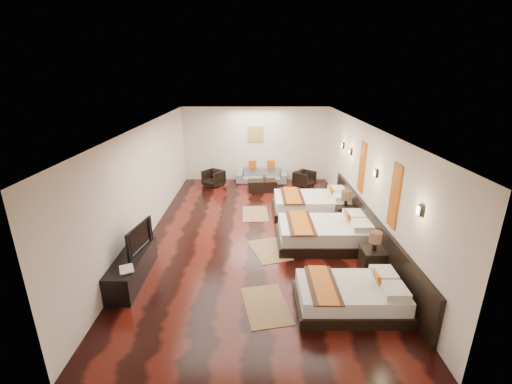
{
  "coord_description": "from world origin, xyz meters",
  "views": [
    {
      "loc": [
        -0.01,
        -8.25,
        4.0
      ],
      "look_at": [
        0.01,
        0.07,
        1.1
      ],
      "focal_mm": 24.18,
      "sensor_mm": 36.0,
      "label": 1
    }
  ],
  "objects_px": {
    "bed_near": "(351,296)",
    "coffee_table": "(262,186)",
    "nightstand_a": "(373,258)",
    "armchair_right": "(304,179)",
    "tv_console": "(132,267)",
    "sofa": "(262,175)",
    "bed_mid": "(326,233)",
    "table_plant": "(265,177)",
    "armchair_left": "(214,178)",
    "nightstand_b": "(345,213)",
    "bed_far": "(313,204)",
    "figurine": "(141,231)",
    "book": "(119,271)",
    "tv": "(135,237)"
  },
  "relations": [
    {
      "from": "bed_mid",
      "to": "table_plant",
      "type": "distance_m",
      "value": 4.28
    },
    {
      "from": "armchair_left",
      "to": "armchair_right",
      "type": "distance_m",
      "value": 3.35
    },
    {
      "from": "tv_console",
      "to": "figurine",
      "type": "relative_size",
      "value": 5.47
    },
    {
      "from": "nightstand_a",
      "to": "armchair_right",
      "type": "height_order",
      "value": "nightstand_a"
    },
    {
      "from": "book",
      "to": "bed_near",
      "type": "bearing_deg",
      "value": -4.34
    },
    {
      "from": "bed_far",
      "to": "figurine",
      "type": "bearing_deg",
      "value": -147.53
    },
    {
      "from": "armchair_left",
      "to": "armchair_right",
      "type": "xyz_separation_m",
      "value": [
        3.34,
        -0.12,
        -0.0
      ]
    },
    {
      "from": "sofa",
      "to": "armchair_left",
      "type": "height_order",
      "value": "armchair_left"
    },
    {
      "from": "bed_near",
      "to": "sofa",
      "type": "relative_size",
      "value": 1.0
    },
    {
      "from": "nightstand_b",
      "to": "tv",
      "type": "relative_size",
      "value": 1.01
    },
    {
      "from": "book",
      "to": "armchair_left",
      "type": "distance_m",
      "value": 6.76
    },
    {
      "from": "nightstand_b",
      "to": "coffee_table",
      "type": "height_order",
      "value": "nightstand_b"
    },
    {
      "from": "bed_mid",
      "to": "nightstand_b",
      "type": "distance_m",
      "value": 1.38
    },
    {
      "from": "bed_mid",
      "to": "nightstand_a",
      "type": "height_order",
      "value": "nightstand_a"
    },
    {
      "from": "nightstand_a",
      "to": "armchair_left",
      "type": "xyz_separation_m",
      "value": [
        -4.0,
        5.85,
        -0.03
      ]
    },
    {
      "from": "tv",
      "to": "armchair_left",
      "type": "relative_size",
      "value": 1.48
    },
    {
      "from": "tv_console",
      "to": "book",
      "type": "distance_m",
      "value": 0.66
    },
    {
      "from": "book",
      "to": "table_plant",
      "type": "xyz_separation_m",
      "value": [
        2.82,
        6.13,
        -0.04
      ]
    },
    {
      "from": "bed_near",
      "to": "nightstand_a",
      "type": "distance_m",
      "value": 1.39
    },
    {
      "from": "sofa",
      "to": "armchair_left",
      "type": "relative_size",
      "value": 2.86
    },
    {
      "from": "bed_near",
      "to": "coffee_table",
      "type": "distance_m",
      "value": 6.6
    },
    {
      "from": "bed_far",
      "to": "table_plant",
      "type": "xyz_separation_m",
      "value": [
        -1.38,
        2.12,
        0.22
      ]
    },
    {
      "from": "bed_mid",
      "to": "sofa",
      "type": "relative_size",
      "value": 1.2
    },
    {
      "from": "nightstand_a",
      "to": "coffee_table",
      "type": "xyz_separation_m",
      "value": [
        -2.22,
        5.26,
        -0.13
      ]
    },
    {
      "from": "armchair_right",
      "to": "figurine",
      "type": "bearing_deg",
      "value": -179.27
    },
    {
      "from": "bed_mid",
      "to": "sofa",
      "type": "height_order",
      "value": "bed_mid"
    },
    {
      "from": "tv",
      "to": "sofa",
      "type": "distance_m",
      "value": 6.91
    },
    {
      "from": "coffee_table",
      "to": "armchair_left",
      "type": "bearing_deg",
      "value": 161.98
    },
    {
      "from": "nightstand_a",
      "to": "bed_far",
      "type": "bearing_deg",
      "value": 103.26
    },
    {
      "from": "nightstand_b",
      "to": "bed_far",
      "type": "bearing_deg",
      "value": 134.61
    },
    {
      "from": "armchair_left",
      "to": "table_plant",
      "type": "height_order",
      "value": "table_plant"
    },
    {
      "from": "nightstand_a",
      "to": "armchair_left",
      "type": "bearing_deg",
      "value": 124.41
    },
    {
      "from": "book",
      "to": "coffee_table",
      "type": "distance_m",
      "value": 6.7
    },
    {
      "from": "table_plant",
      "to": "tv",
      "type": "bearing_deg",
      "value": -117.56
    },
    {
      "from": "bed_mid",
      "to": "book",
      "type": "bearing_deg",
      "value": -153.51
    },
    {
      "from": "nightstand_a",
      "to": "table_plant",
      "type": "relative_size",
      "value": 3.73
    },
    {
      "from": "table_plant",
      "to": "bed_far",
      "type": "bearing_deg",
      "value": -57.06
    },
    {
      "from": "coffee_table",
      "to": "tv_console",
      "type": "bearing_deg",
      "value": -116.3
    },
    {
      "from": "nightstand_a",
      "to": "tv_console",
      "type": "bearing_deg",
      "value": -177.03
    },
    {
      "from": "sofa",
      "to": "armchair_right",
      "type": "bearing_deg",
      "value": -18.16
    },
    {
      "from": "bed_near",
      "to": "bed_mid",
      "type": "relative_size",
      "value": 0.83
    },
    {
      "from": "bed_far",
      "to": "tv",
      "type": "height_order",
      "value": "tv"
    },
    {
      "from": "nightstand_b",
      "to": "armchair_right",
      "type": "distance_m",
      "value": 3.39
    },
    {
      "from": "armchair_right",
      "to": "table_plant",
      "type": "distance_m",
      "value": 1.54
    },
    {
      "from": "bed_far",
      "to": "nightstand_a",
      "type": "xyz_separation_m",
      "value": [
        0.75,
        -3.16,
        0.03
      ]
    },
    {
      "from": "tv_console",
      "to": "sofa",
      "type": "relative_size",
      "value": 0.95
    },
    {
      "from": "nightstand_a",
      "to": "sofa",
      "type": "bearing_deg",
      "value": 109.34
    },
    {
      "from": "sofa",
      "to": "bed_mid",
      "type": "bearing_deg",
      "value": -71.36
    },
    {
      "from": "bed_near",
      "to": "coffee_table",
      "type": "bearing_deg",
      "value": 102.84
    },
    {
      "from": "nightstand_a",
      "to": "coffee_table",
      "type": "height_order",
      "value": "nightstand_a"
    }
  ]
}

